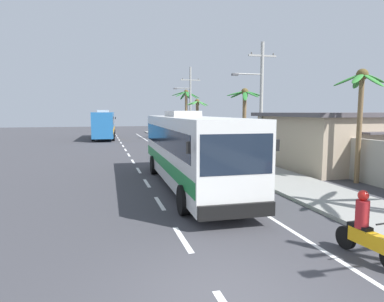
{
  "coord_description": "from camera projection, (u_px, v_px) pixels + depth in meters",
  "views": [
    {
      "loc": [
        -2.1,
        -5.68,
        3.54
      ],
      "look_at": [
        2.0,
        9.73,
        1.7
      ],
      "focal_mm": 31.79,
      "sensor_mm": 36.0,
      "label": 1
    }
  ],
  "objects": [
    {
      "name": "coach_bus_foreground",
      "position": [
        189.0,
        147.0,
        16.02
      ],
      "size": [
        3.05,
        12.5,
        3.59
      ],
      "color": "silver",
      "rests_on": "ground"
    },
    {
      "name": "palm_farthest",
      "position": [
        186.0,
        104.0,
        45.85
      ],
      "size": [
        3.8,
        3.85,
        6.53
      ],
      "color": "brown",
      "rests_on": "ground"
    },
    {
      "name": "pedestrian_near_kerb",
      "position": [
        208.0,
        145.0,
        26.78
      ],
      "size": [
        0.36,
        0.36,
        1.55
      ],
      "rotation": [
        0.0,
        0.0,
        5.56
      ],
      "color": "navy",
      "rests_on": "sidewalk_kerb"
    },
    {
      "name": "coach_bus_far_lane",
      "position": [
        104.0,
        124.0,
        44.53
      ],
      "size": [
        3.29,
        11.38,
        3.77
      ],
      "color": "#2366A8",
      "rests_on": "ground"
    },
    {
      "name": "motorcycle_trailing",
      "position": [
        181.0,
        150.0,
        25.73
      ],
      "size": [
        0.56,
        1.96,
        1.55
      ],
      "color": "black",
      "rests_on": "ground"
    },
    {
      "name": "boundary_wall",
      "position": [
        301.0,
        149.0,
        22.41
      ],
      "size": [
        0.24,
        60.0,
        2.19
      ],
      "primitive_type": "cube",
      "color": "#9E998E",
      "rests_on": "ground"
    },
    {
      "name": "sidewalk_kerb",
      "position": [
        279.0,
        179.0,
        17.72
      ],
      "size": [
        3.2,
        90.0,
        0.14
      ],
      "primitive_type": "cube",
      "color": "gray",
      "rests_on": "ground"
    },
    {
      "name": "lane_markings",
      "position": [
        171.0,
        169.0,
        21.26
      ],
      "size": [
        3.46,
        71.68,
        0.01
      ],
      "color": "white",
      "rests_on": "ground"
    },
    {
      "name": "palm_fourth",
      "position": [
        197.0,
        112.0,
        40.54
      ],
      "size": [
        2.82,
        2.56,
        5.08
      ],
      "color": "brown",
      "rests_on": "ground"
    },
    {
      "name": "palm_second",
      "position": [
        245.0,
        108.0,
        26.47
      ],
      "size": [
        2.91,
        2.69,
        5.37
      ],
      "color": "brown",
      "rests_on": "ground"
    },
    {
      "name": "ground_plane",
      "position": [
        222.0,
        301.0,
        6.39
      ],
      "size": [
        160.0,
        160.0,
        0.0
      ],
      "primitive_type": "plane",
      "color": "#3A3A3F"
    },
    {
      "name": "motorcycle_beside_bus",
      "position": [
        366.0,
        231.0,
        8.19
      ],
      "size": [
        0.56,
        1.96,
        1.66
      ],
      "color": "black",
      "rests_on": "ground"
    },
    {
      "name": "utility_pole_mid",
      "position": [
        260.0,
        99.0,
        23.57
      ],
      "size": [
        3.24,
        0.24,
        8.29
      ],
      "color": "#9E9E99",
      "rests_on": "ground"
    },
    {
      "name": "utility_pole_far",
      "position": [
        190.0,
        102.0,
        42.53
      ],
      "size": [
        3.43,
        0.24,
        9.09
      ],
      "color": "#9E9E99",
      "rests_on": "ground"
    },
    {
      "name": "roadside_building",
      "position": [
        381.0,
        138.0,
        22.84
      ],
      "size": [
        15.41,
        8.59,
        3.49
      ],
      "color": "tan",
      "rests_on": "ground"
    },
    {
      "name": "palm_third",
      "position": [
        361.0,
        99.0,
        16.51
      ],
      "size": [
        2.59,
        2.5,
        5.61
      ],
      "color": "brown",
      "rests_on": "ground"
    }
  ]
}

